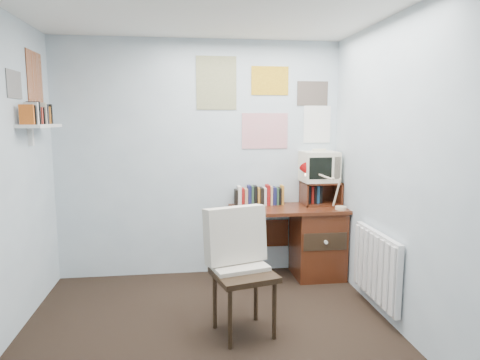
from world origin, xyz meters
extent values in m
plane|color=black|center=(0.00, 0.00, 0.00)|extent=(3.50, 3.50, 0.00)
cube|color=silver|center=(0.00, 1.75, 1.25)|extent=(3.00, 0.02, 2.50)
cube|color=silver|center=(1.50, 0.00, 1.25)|extent=(0.02, 3.50, 2.50)
cube|color=#4E2211|center=(0.90, 1.48, 0.74)|extent=(1.20, 0.55, 0.03)
cube|color=#4E2211|center=(1.23, 1.48, 0.36)|extent=(0.50, 0.50, 0.72)
cylinder|color=#4E2211|center=(0.34, 1.24, 0.36)|extent=(0.04, 0.04, 0.72)
cylinder|color=#4E2211|center=(0.34, 1.71, 0.36)|extent=(0.04, 0.04, 0.72)
cube|color=#4E2211|center=(0.65, 1.73, 0.42)|extent=(0.64, 0.02, 0.30)
cube|color=black|center=(0.27, 0.33, 0.48)|extent=(0.59, 0.58, 0.96)
cube|color=#B70C0E|center=(1.41, 1.31, 0.97)|extent=(0.36, 0.33, 0.42)
cube|color=#4E2211|center=(1.29, 1.59, 0.89)|extent=(0.40, 0.30, 0.25)
cube|color=beige|center=(1.27, 1.61, 1.19)|extent=(0.39, 0.36, 0.35)
cube|color=#4E2211|center=(0.66, 1.66, 0.87)|extent=(0.60, 0.14, 0.22)
cube|color=white|center=(1.46, 0.55, 0.42)|extent=(0.09, 0.80, 0.60)
cube|color=white|center=(-1.40, 1.10, 1.62)|extent=(0.20, 0.62, 0.24)
cube|color=white|center=(0.70, 1.74, 1.85)|extent=(1.20, 0.01, 0.90)
cube|color=white|center=(-1.49, 1.10, 2.00)|extent=(0.01, 0.70, 0.60)
camera|label=1|loc=(-0.18, -2.81, 1.68)|focal=32.00mm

